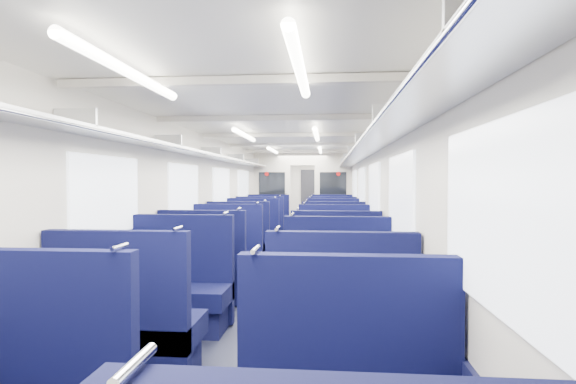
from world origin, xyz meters
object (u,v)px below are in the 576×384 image
seat_12 (240,247)px  seat_17 (332,232)px  seat_14 (252,238)px  seat_15 (333,239)px  seat_9 (336,275)px  seat_7 (338,299)px  seat_18 (267,226)px  seat_5 (341,336)px  seat_10 (226,258)px  end_door (310,194)px  seat_8 (205,273)px  seat_4 (126,333)px  seat_16 (261,231)px  bulkhead (302,192)px  seat_6 (179,293)px  seat_11 (334,259)px  seat_13 (333,247)px  seat_19 (332,226)px

seat_12 → seat_17: same height
seat_14 → seat_15: size_ratio=1.00×
seat_12 → seat_14: 1.20m
seat_9 → seat_15: 3.46m
seat_7 → seat_12: size_ratio=1.00×
seat_9 → seat_18: (-1.66, 5.83, 0.00)m
seat_15 → seat_5: bearing=-90.0°
seat_10 → end_door: bearing=85.9°
seat_7 → seat_18: 7.18m
seat_5 → seat_8: 2.73m
seat_4 → seat_16: size_ratio=1.00×
seat_5 → seat_17: (0.00, 6.95, 0.00)m
seat_12 → seat_10: bearing=-90.0°
bulkhead → seat_8: size_ratio=2.28×
seat_6 → seat_18: bearing=90.0°
bulkhead → seat_18: size_ratio=2.28×
end_door → seat_8: (-0.83, -12.69, -0.62)m
seat_4 → seat_7: same height
seat_4 → seat_8: 2.24m
seat_12 → seat_15: (1.66, 1.23, 0.00)m
seat_17 → bulkhead: bearing=108.8°
end_door → seat_10: 11.60m
seat_11 → seat_12: (-1.66, 1.07, 0.00)m
seat_4 → seat_18: same height
seat_7 → seat_13: bearing=90.0°
seat_14 → seat_18: 2.41m
seat_5 → seat_17: size_ratio=1.00×
bulkhead → seat_17: bulkhead is taller
end_door → seat_17: size_ratio=1.63×
seat_13 → seat_19: size_ratio=1.00×
seat_6 → seat_16: same height
seat_6 → seat_19: (1.66, 6.97, 0.00)m
seat_4 → seat_19: size_ratio=1.00×
seat_8 → seat_12: same height
seat_13 → seat_16: same height
seat_15 → end_door: bearing=95.2°
seat_10 → seat_13: bearing=37.5°
seat_5 → seat_9: bearing=90.0°
seat_9 → seat_10: size_ratio=1.00×
seat_11 → seat_17: bearing=90.0°
seat_16 → end_door: bearing=84.1°
seat_9 → seat_15: bearing=90.0°
seat_6 → seat_16: size_ratio=1.00×
seat_6 → seat_17: (1.66, 5.79, 0.00)m
seat_12 → seat_11: bearing=-32.8°
seat_4 → seat_12: 4.50m
bulkhead → seat_12: bulkhead is taller
seat_5 → seat_11: same height
seat_15 → seat_13: bearing=-90.0°
end_door → seat_5: bearing=-86.8°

